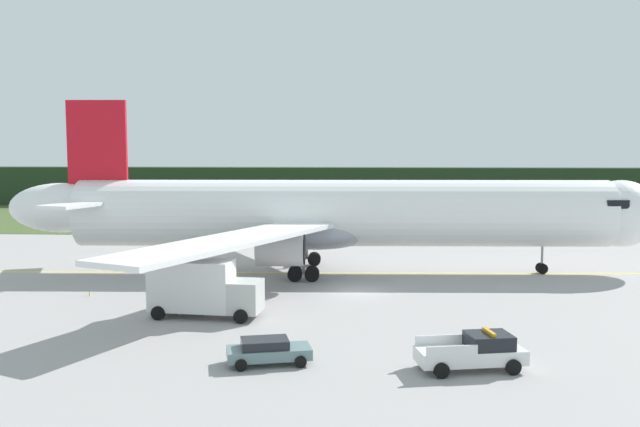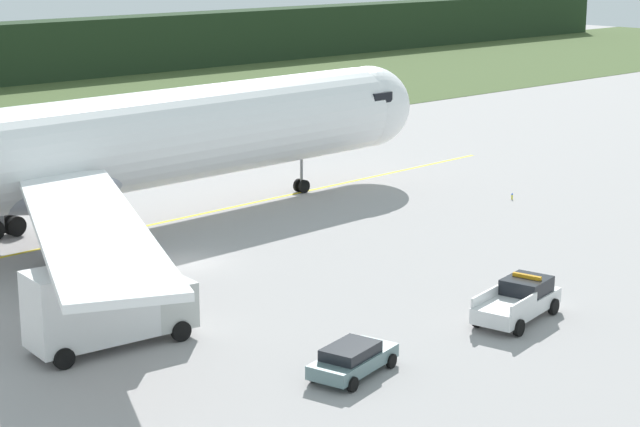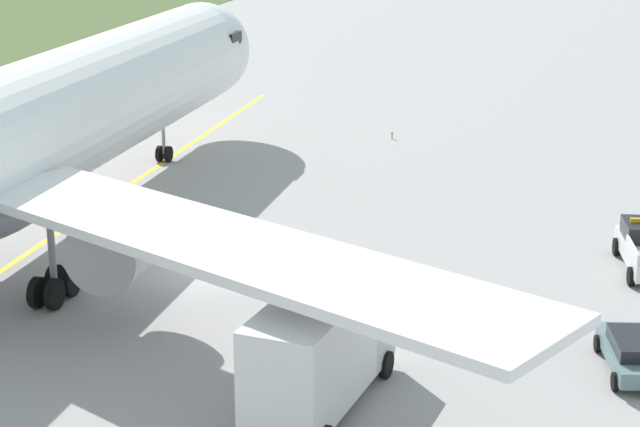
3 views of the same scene
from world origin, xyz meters
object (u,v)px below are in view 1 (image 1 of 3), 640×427
object	(u,v)px
ops_pickup_truck	(474,352)
airliner	(338,215)
staff_car	(268,350)
catering_truck	(202,288)

from	to	relation	value
ops_pickup_truck	airliner	bearing A→B (deg)	106.39
ops_pickup_truck	staff_car	world-z (taller)	ops_pickup_truck
airliner	ops_pickup_truck	world-z (taller)	airliner
ops_pickup_truck	staff_car	xyz separation A→B (m)	(-10.24, 0.29, -0.20)
catering_truck	airliner	bearing A→B (deg)	62.81
airliner	ops_pickup_truck	bearing A→B (deg)	-73.61
airliner	catering_truck	size ratio (longest dim) A/B	7.66
airliner	catering_truck	xyz separation A→B (m)	(-8.23, -16.01, -3.18)
catering_truck	ops_pickup_truck	bearing A→B (deg)	-31.21
staff_car	airliner	bearing A→B (deg)	83.85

